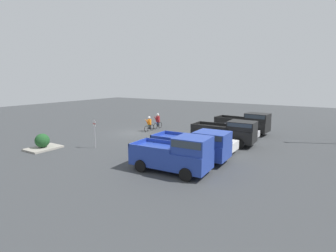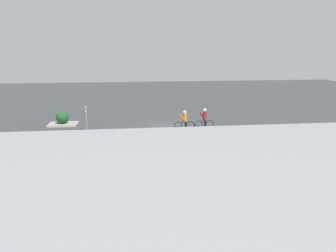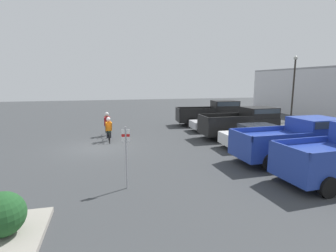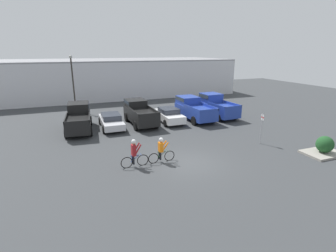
% 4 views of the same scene
% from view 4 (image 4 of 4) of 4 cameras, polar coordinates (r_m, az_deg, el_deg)
% --- Properties ---
extents(ground_plane, '(80.00, 80.00, 0.00)m').
position_cam_4_polar(ground_plane, '(16.80, 4.57, -7.93)').
color(ground_plane, '#383A3D').
extents(warehouse_building, '(37.08, 13.88, 5.45)m').
position_cam_4_polar(warehouse_building, '(43.42, -12.48, 10.37)').
color(warehouse_building, silver).
rests_on(warehouse_building, ground_plane).
extents(pickup_truck_0, '(2.55, 5.66, 2.22)m').
position_cam_4_polar(pickup_truck_0, '(24.50, -18.88, 1.86)').
color(pickup_truck_0, black).
rests_on(pickup_truck_0, ground_plane).
extents(sedan_0, '(2.02, 4.80, 1.31)m').
position_cam_4_polar(sedan_0, '(24.40, -12.27, 1.16)').
color(sedan_0, silver).
rests_on(sedan_0, ground_plane).
extents(pickup_truck_1, '(2.31, 5.48, 2.15)m').
position_cam_4_polar(pickup_truck_1, '(25.30, -6.27, 3.02)').
color(pickup_truck_1, black).
rests_on(pickup_truck_1, ground_plane).
extents(sedan_1, '(2.00, 4.45, 1.42)m').
position_cam_4_polar(sedan_1, '(25.70, 0.17, 2.41)').
color(sedan_1, white).
rests_on(sedan_1, ground_plane).
extents(pickup_truck_2, '(2.42, 5.50, 2.17)m').
position_cam_4_polar(pickup_truck_2, '(26.97, 5.48, 3.88)').
color(pickup_truck_2, '#233D9E').
rests_on(pickup_truck_2, ground_plane).
extents(pickup_truck_3, '(2.49, 5.04, 2.32)m').
position_cam_4_polar(pickup_truck_3, '(28.40, 10.44, 4.41)').
color(pickup_truck_3, '#233D9E').
rests_on(pickup_truck_3, ground_plane).
extents(cyclist_0, '(1.79, 0.46, 1.66)m').
position_cam_4_polar(cyclist_0, '(16.53, -1.49, -5.13)').
color(cyclist_0, black).
rests_on(cyclist_0, ground_plane).
extents(cyclist_1, '(1.75, 0.46, 1.79)m').
position_cam_4_polar(cyclist_1, '(15.97, -7.37, -5.78)').
color(cyclist_1, black).
rests_on(cyclist_1, ground_plane).
extents(fire_lane_sign, '(0.07, 0.30, 2.38)m').
position_cam_4_polar(fire_lane_sign, '(20.82, 19.73, 0.14)').
color(fire_lane_sign, '#9E9EA3').
rests_on(fire_lane_sign, ground_plane).
extents(lamppost, '(0.36, 0.36, 6.33)m').
position_cam_4_polar(lamppost, '(32.34, -20.03, 9.72)').
color(lamppost, '#2D2823').
rests_on(lamppost, ground_plane).
extents(curb_island, '(2.57, 1.84, 0.15)m').
position_cam_4_polar(curb_island, '(20.88, 30.61, -5.11)').
color(curb_island, gray).
rests_on(curb_island, ground_plane).
extents(shrub, '(1.14, 1.14, 1.14)m').
position_cam_4_polar(shrub, '(20.70, 30.98, -3.44)').
color(shrub, '#1E4C23').
rests_on(shrub, curb_island).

